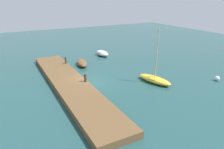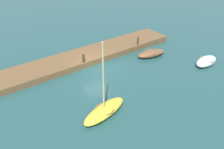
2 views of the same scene
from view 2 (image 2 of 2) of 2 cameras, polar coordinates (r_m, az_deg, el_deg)
ground_plane at (r=24.96m, az=-3.78°, el=1.41°), size 84.00×84.00×0.00m
dock_platform at (r=26.59m, az=-6.54°, el=3.98°), size 21.50×3.43×0.60m
rowboat_yellow at (r=18.87m, az=-1.74°, el=-8.15°), size 4.38×2.35×5.98m
dinghy_white at (r=27.08m, az=20.71°, el=2.86°), size 3.04×1.67×0.83m
rowboat_brown at (r=27.36m, az=8.93°, el=4.79°), size 3.47×1.83×0.74m
mooring_post_west at (r=28.53m, az=5.93°, el=7.66°), size 0.20×0.20×0.92m
mooring_post_mid_west at (r=24.76m, az=-6.53°, el=3.74°), size 0.25×0.25×0.87m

